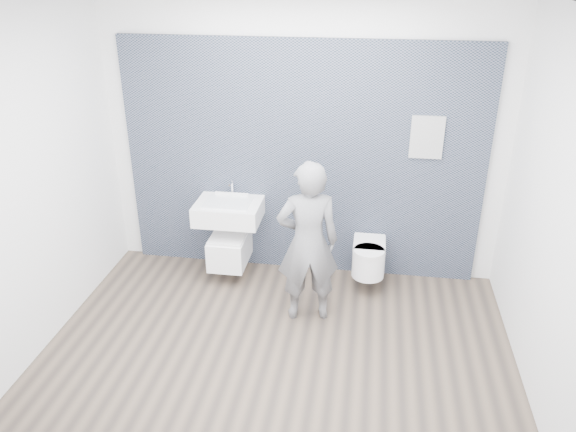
% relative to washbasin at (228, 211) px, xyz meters
% --- Properties ---
extents(ground, '(4.00, 4.00, 0.00)m').
position_rel_washbasin_xyz_m(ground, '(0.70, -1.19, -0.73)').
color(ground, brown).
rests_on(ground, ground).
extents(room_shell, '(4.00, 4.00, 4.00)m').
position_rel_washbasin_xyz_m(room_shell, '(0.70, -1.19, 1.01)').
color(room_shell, silver).
rests_on(room_shell, ground).
extents(tile_wall, '(3.60, 0.06, 2.40)m').
position_rel_washbasin_xyz_m(tile_wall, '(0.70, 0.28, -0.73)').
color(tile_wall, black).
rests_on(tile_wall, ground).
extents(washbasin, '(0.66, 0.49, 0.49)m').
position_rel_washbasin_xyz_m(washbasin, '(0.00, 0.00, 0.00)').
color(washbasin, white).
rests_on(washbasin, ground).
extents(toilet_square, '(0.37, 0.53, 0.72)m').
position_rel_washbasin_xyz_m(toilet_square, '(0.00, -0.01, -0.40)').
color(toilet_square, white).
rests_on(toilet_square, ground).
extents(toilet_rounded, '(0.32, 0.55, 0.30)m').
position_rel_washbasin_xyz_m(toilet_rounded, '(1.43, -0.03, -0.40)').
color(toilet_rounded, white).
rests_on(toilet_rounded, ground).
extents(info_placard, '(0.31, 0.03, 0.41)m').
position_rel_washbasin_xyz_m(info_placard, '(1.90, 0.23, -0.73)').
color(info_placard, silver).
rests_on(info_placard, ground).
extents(visitor, '(0.63, 0.48, 1.53)m').
position_rel_washbasin_xyz_m(visitor, '(0.89, -0.63, 0.04)').
color(visitor, slate).
rests_on(visitor, ground).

